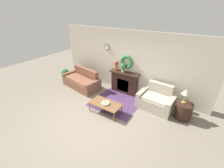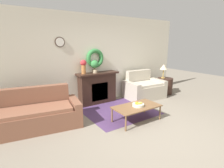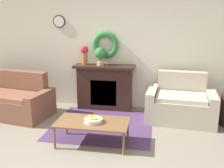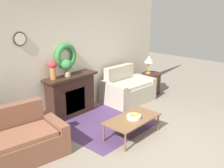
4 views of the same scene
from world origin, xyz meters
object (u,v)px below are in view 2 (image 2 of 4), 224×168
(loveseat_right, at_px, (144,88))
(vase_on_mantel_left, at_px, (83,66))
(fireplace, at_px, (97,88))
(side_table_by_loveseat, at_px, (165,86))
(coffee_table, at_px, (137,107))
(table_lamp, at_px, (164,67))
(potted_plant_on_mantel, at_px, (95,65))
(couch_left, at_px, (36,114))
(fruit_bowl, at_px, (138,105))

(loveseat_right, distance_m, vase_on_mantel_left, 2.26)
(fireplace, distance_m, side_table_by_loveseat, 2.64)
(coffee_table, distance_m, vase_on_mantel_left, 1.99)
(loveseat_right, xyz_separation_m, vase_on_mantel_left, (-2.04, 0.40, 0.89))
(table_lamp, xyz_separation_m, potted_plant_on_mantel, (-2.61, 0.41, 0.22))
(couch_left, relative_size, vase_on_mantel_left, 4.91)
(side_table_by_loveseat, height_order, vase_on_mantel_left, vase_on_mantel_left)
(coffee_table, bearing_deg, vase_on_mantel_left, 109.21)
(couch_left, height_order, coffee_table, couch_left)
(fireplace, height_order, side_table_by_loveseat, fireplace)
(loveseat_right, distance_m, table_lamp, 1.14)
(loveseat_right, distance_m, coffee_table, 1.94)
(table_lamp, height_order, vase_on_mantel_left, vase_on_mantel_left)
(fruit_bowl, distance_m, table_lamp, 2.74)
(loveseat_right, bearing_deg, couch_left, -171.02)
(fireplace, xyz_separation_m, vase_on_mantel_left, (-0.44, 0.01, 0.72))
(fireplace, relative_size, couch_left, 0.65)
(couch_left, distance_m, vase_on_mantel_left, 1.89)
(loveseat_right, distance_m, fruit_bowl, 1.95)
(table_lamp, bearing_deg, fruit_bowl, -151.51)
(coffee_table, height_order, vase_on_mantel_left, vase_on_mantel_left)
(fruit_bowl, relative_size, potted_plant_on_mantel, 0.75)
(fruit_bowl, height_order, potted_plant_on_mantel, potted_plant_on_mantel)
(fireplace, distance_m, loveseat_right, 1.66)
(couch_left, relative_size, potted_plant_on_mantel, 5.27)
(coffee_table, relative_size, side_table_by_loveseat, 1.96)
(couch_left, distance_m, coffee_table, 2.32)
(fireplace, height_order, loveseat_right, fireplace)
(couch_left, height_order, side_table_by_loveseat, couch_left)
(vase_on_mantel_left, bearing_deg, side_table_by_loveseat, -9.18)
(couch_left, bearing_deg, vase_on_mantel_left, 34.04)
(loveseat_right, relative_size, side_table_by_loveseat, 2.31)
(fruit_bowl, xyz_separation_m, side_table_by_loveseat, (2.43, 1.23, -0.13))
(fireplace, bearing_deg, potted_plant_on_mantel, -170.74)
(fruit_bowl, height_order, table_lamp, table_lamp)
(table_lamp, relative_size, vase_on_mantel_left, 1.25)
(coffee_table, bearing_deg, loveseat_right, 41.59)
(table_lamp, bearing_deg, couch_left, -176.68)
(fireplace, bearing_deg, fruit_bowl, -84.60)
(fireplace, relative_size, potted_plant_on_mantel, 3.43)
(side_table_by_loveseat, bearing_deg, fruit_bowl, -153.24)
(fireplace, xyz_separation_m, couch_left, (-1.95, -0.69, -0.19))
(couch_left, xyz_separation_m, vase_on_mantel_left, (1.51, 0.69, 0.91))
(coffee_table, relative_size, table_lamp, 2.24)
(side_table_by_loveseat, bearing_deg, vase_on_mantel_left, 170.82)
(coffee_table, distance_m, potted_plant_on_mantel, 1.89)
(fireplace, height_order, fruit_bowl, fireplace)
(fireplace, distance_m, vase_on_mantel_left, 0.85)
(loveseat_right, relative_size, coffee_table, 1.18)
(fireplace, bearing_deg, side_table_by_loveseat, -10.59)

